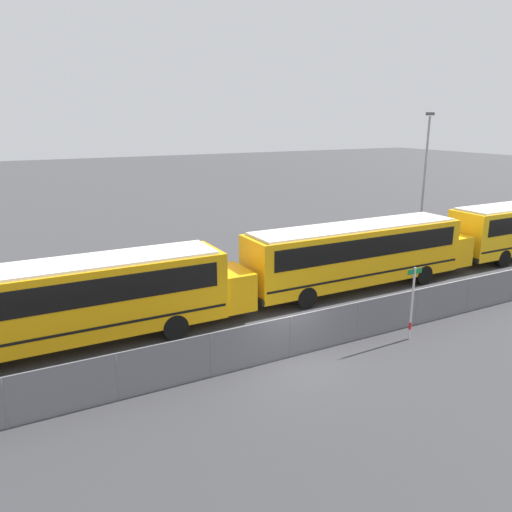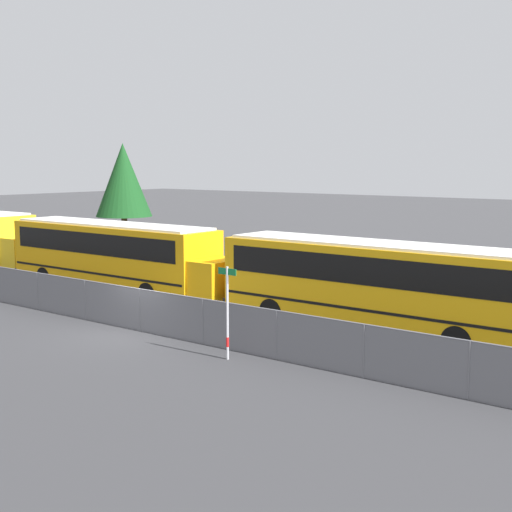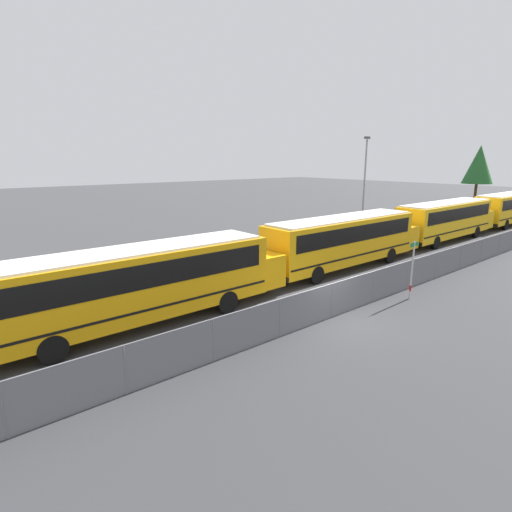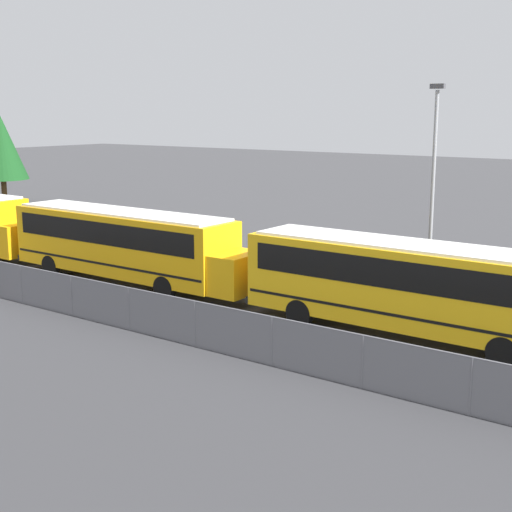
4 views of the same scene
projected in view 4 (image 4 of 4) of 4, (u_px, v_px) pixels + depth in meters
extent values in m
cylinder|color=slate|center=(22.00, 285.00, 28.36)|extent=(0.07, 0.07, 1.54)
cylinder|color=slate|center=(72.00, 296.00, 26.61)|extent=(0.07, 0.07, 1.54)
cylinder|color=slate|center=(129.00, 309.00, 24.86)|extent=(0.07, 0.07, 1.54)
cylinder|color=slate|center=(195.00, 324.00, 23.11)|extent=(0.07, 0.07, 1.54)
cylinder|color=slate|center=(272.00, 342.00, 21.36)|extent=(0.07, 0.07, 1.54)
cylinder|color=slate|center=(363.00, 362.00, 19.61)|extent=(0.07, 0.07, 1.54)
cylinder|color=slate|center=(471.00, 387.00, 17.86)|extent=(0.07, 0.07, 1.54)
cube|color=orange|center=(19.00, 239.00, 35.42)|extent=(1.39, 2.25, 1.60)
cylinder|color=black|center=(4.00, 245.00, 38.12)|extent=(1.01, 0.28, 1.01)
cube|color=#EDA80F|center=(121.00, 243.00, 31.58)|extent=(11.59, 2.44, 2.66)
cube|color=black|center=(121.00, 230.00, 31.46)|extent=(10.66, 2.48, 0.96)
cube|color=black|center=(122.00, 259.00, 31.73)|extent=(11.36, 2.47, 0.10)
cube|color=#EDA80F|center=(237.00, 273.00, 27.95)|extent=(1.39, 2.25, 1.60)
cube|color=black|center=(40.00, 253.00, 35.18)|extent=(0.12, 2.44, 0.24)
cube|color=silver|center=(120.00, 212.00, 31.30)|extent=(11.01, 2.20, 0.10)
cylinder|color=black|center=(200.00, 278.00, 30.65)|extent=(1.01, 0.28, 1.01)
cylinder|color=black|center=(164.00, 288.00, 28.90)|extent=(1.01, 0.28, 1.01)
cylinder|color=black|center=(88.00, 258.00, 34.79)|extent=(1.01, 0.28, 1.01)
cylinder|color=black|center=(51.00, 266.00, 33.04)|extent=(1.01, 0.28, 1.01)
cube|color=yellow|center=(408.00, 285.00, 23.86)|extent=(11.59, 2.44, 2.66)
cube|color=black|center=(409.00, 268.00, 23.74)|extent=(10.66, 2.48, 0.96)
cube|color=black|center=(407.00, 307.00, 24.00)|extent=(11.36, 2.47, 0.10)
cube|color=black|center=(266.00, 293.00, 27.46)|extent=(0.12, 2.44, 0.24)
cube|color=silver|center=(410.00, 245.00, 23.58)|extent=(11.01, 2.20, 0.10)
cylinder|color=black|center=(503.00, 353.00, 21.18)|extent=(1.01, 0.28, 1.01)
cylinder|color=black|center=(331.00, 300.00, 27.07)|extent=(1.01, 0.28, 1.01)
cylinder|color=black|center=(299.00, 313.00, 25.32)|extent=(1.01, 0.28, 1.01)
cylinder|color=gray|center=(432.00, 192.00, 29.94)|extent=(0.16, 0.16, 8.40)
cube|color=#47474C|center=(438.00, 86.00, 29.07)|extent=(0.60, 0.24, 0.20)
cylinder|color=#51381E|center=(4.00, 192.00, 58.72)|extent=(0.44, 0.44, 2.06)
cone|color=#144219|center=(1.00, 146.00, 57.98)|extent=(4.14, 4.14, 5.38)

